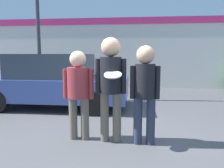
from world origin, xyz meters
TOP-DOWN VIEW (x-y plane):
  - ground_plane at (0.00, 0.00)m, footprint 56.00×56.00m
  - storefront_building at (0.00, 6.53)m, footprint 24.00×0.22m
  - person_left at (-0.69, -0.08)m, footprint 0.56×0.39m
  - person_middle_with_frisbee at (-0.10, -0.12)m, footprint 0.54×0.59m
  - person_right at (0.49, -0.17)m, footprint 0.50×0.33m
  - parked_car_near at (-2.06, 2.33)m, footprint 4.23×1.92m

SIDE VIEW (x-z plane):
  - ground_plane at x=0.00m, z-range 0.00..0.00m
  - parked_car_near at x=-2.06m, z-range -0.01..1.54m
  - person_left at x=-0.69m, z-range 0.16..1.76m
  - person_right at x=0.49m, z-range 0.16..1.85m
  - person_middle_with_frisbee at x=-0.10m, z-range 0.20..2.04m
  - storefront_building at x=0.00m, z-range 0.03..3.26m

